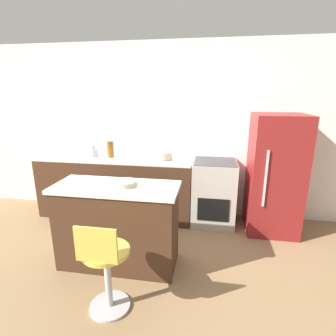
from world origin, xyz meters
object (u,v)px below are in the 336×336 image
object	(u,v)px
refrigerator	(274,174)
kettle	(93,151)
oven_range	(214,192)
mixing_bowl	(163,155)
stool_chair	(106,268)

from	to	relation	value
refrigerator	kettle	distance (m)	2.65
oven_range	mixing_bowl	bearing A→B (deg)	178.38
stool_chair	mixing_bowl	bearing A→B (deg)	85.42
refrigerator	mixing_bowl	xyz separation A→B (m)	(-1.56, 0.08, 0.19)
oven_range	refrigerator	xyz separation A→B (m)	(0.80, -0.06, 0.34)
oven_range	refrigerator	distance (m)	0.87
oven_range	refrigerator	world-z (taller)	refrigerator
kettle	oven_range	bearing A→B (deg)	-0.66
oven_range	stool_chair	bearing A→B (deg)	-116.02
oven_range	mixing_bowl	size ratio (longest dim) A/B	3.50
refrigerator	stool_chair	xyz separation A→B (m)	(-1.71, -1.80, -0.37)
stool_chair	refrigerator	bearing A→B (deg)	46.53
oven_range	stool_chair	size ratio (longest dim) A/B	1.05
stool_chair	mixing_bowl	distance (m)	1.96
refrigerator	stool_chair	size ratio (longest dim) A/B	1.81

